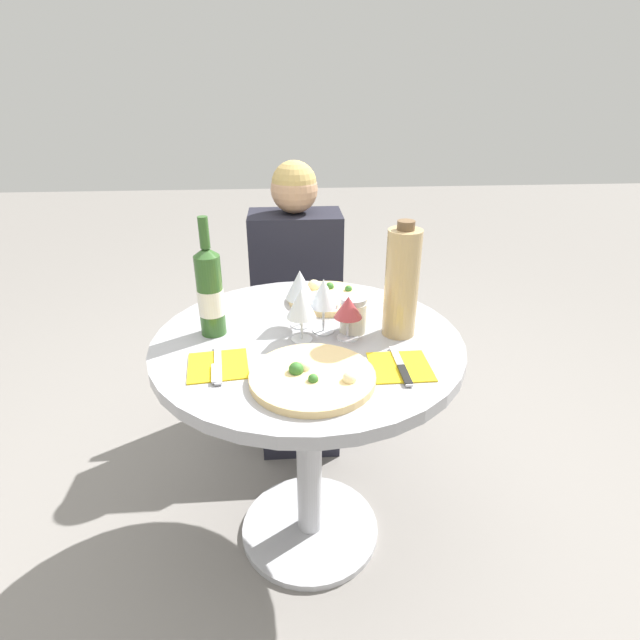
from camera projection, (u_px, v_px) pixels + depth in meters
name	position (u px, v px, depth m)	size (l,w,h in m)	color
ground_plane	(310.00, 530.00, 1.74)	(12.00, 12.00, 0.00)	gray
dining_table	(308.00, 387.00, 1.48)	(0.87, 0.87, 0.76)	#B2B2B7
chair_behind_diner	(297.00, 322.00, 2.24)	(0.37, 0.37, 0.91)	#ADADB2
seated_diner	(298.00, 321.00, 2.08)	(0.37, 0.44, 1.15)	black
pizza_large	(312.00, 377.00, 1.20)	(0.31, 0.31, 0.05)	#E5C17F
pizza_small_far	(327.00, 297.00, 1.64)	(0.26, 0.26, 0.05)	#E5C17F
wine_bottle	(210.00, 292.00, 1.38)	(0.07, 0.07, 0.34)	#2D5623
tall_carafe	(402.00, 283.00, 1.37)	(0.09, 0.09, 0.33)	tan
sugar_shaker	(353.00, 315.00, 1.42)	(0.08, 0.08, 0.11)	silver
wine_glass_back_left	(300.00, 285.00, 1.42)	(0.08, 0.08, 0.17)	silver
wine_glass_front_right	(348.00, 308.00, 1.36)	(0.08, 0.08, 0.13)	silver
wine_glass_front_left	(301.00, 304.00, 1.35)	(0.08, 0.08, 0.15)	silver
wine_glass_center	(324.00, 294.00, 1.39)	(0.08, 0.08, 0.16)	silver
place_setting_left	(218.00, 366.00, 1.26)	(0.17, 0.19, 0.01)	gold
place_setting_right	(401.00, 367.00, 1.26)	(0.15, 0.19, 0.01)	gold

